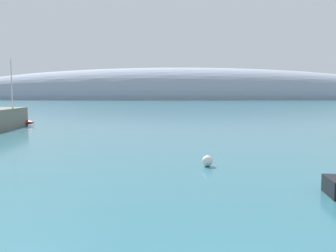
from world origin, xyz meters
The scene contains 3 objects.
distant_ridge centered at (17.74, 234.51, 0.00)m, with size 336.42×57.94×41.32m, color #8E99AD.
sailboat_red_outer_mooring centered at (-22.30, 45.79, 0.49)m, with size 7.34×4.38×9.21m.
mooring_buoy_white centered at (1.00, 15.64, 0.34)m, with size 0.67×0.67×0.67m, color silver.
Camera 1 is at (-2.28, -6.60, 4.57)m, focal length 39.11 mm.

